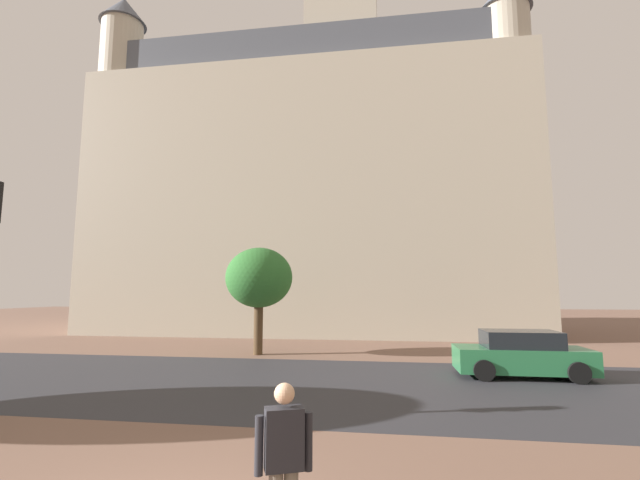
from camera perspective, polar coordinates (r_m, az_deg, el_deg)
The scene contains 6 objects.
ground_plane at distance 14.64m, azimuth -1.56°, elevation -17.55°, with size 120.00×120.00×0.00m, color brown.
street_asphalt_strip at distance 13.48m, azimuth -2.51°, elevation -18.46°, with size 120.00×8.66×0.00m, color #2D2D33.
landmark_building at distance 33.03m, azimuth -0.45°, elevation 7.15°, with size 29.15×14.54×36.97m.
person_skater at distance 5.02m, azimuth -4.87°, elevation -27.03°, with size 0.57×0.39×1.73m.
car_green at distance 15.61m, azimuth 25.20°, elevation -13.66°, with size 4.06×1.94×1.45m.
tree_curb_far at distance 19.24m, azimuth -8.11°, elevation -5.06°, with size 2.95×2.95×4.67m.
Camera 1 is at (2.50, -4.18, 2.68)m, focal length 24.03 mm.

